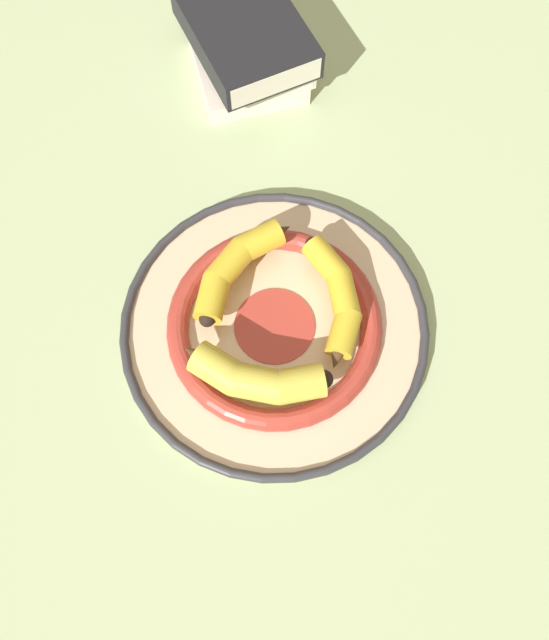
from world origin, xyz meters
The scene contains 6 objects.
ground_plane centered at (0.00, 0.00, 0.00)m, with size 2.80×2.80×0.00m, color #B2C693.
decorative_bowl centered at (-0.01, -0.02, 0.01)m, with size 0.37×0.37×0.03m.
banana_a centered at (0.00, -0.09, 0.05)m, with size 0.17×0.08×0.04m.
banana_b centered at (0.05, 0.04, 0.05)m, with size 0.11×0.15×0.03m.
banana_c centered at (-0.08, 0.02, 0.05)m, with size 0.07×0.17×0.03m.
book_stack centered at (-0.23, 0.33, 0.05)m, with size 0.24×0.24×0.10m.
Camera 1 is at (0.11, -0.26, 0.72)m, focal length 35.00 mm.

